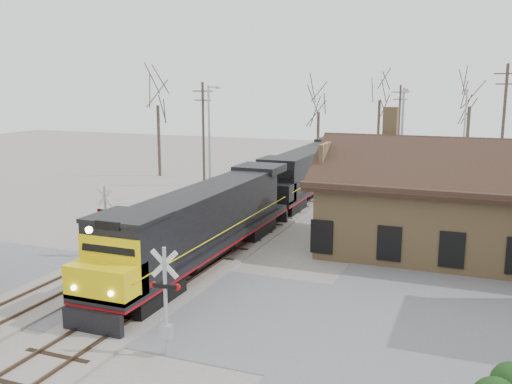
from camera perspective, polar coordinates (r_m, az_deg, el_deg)
ground at (r=25.75m, az=-10.42°, el=-10.40°), size 140.00×140.00×0.00m
road at (r=25.74m, az=-10.42°, el=-10.37°), size 60.00×9.00×0.03m
track_main at (r=38.66m, az=1.37°, el=-2.90°), size 3.40×90.00×0.24m
track_siding at (r=40.39m, az=-4.63°, el=-2.34°), size 3.40×90.00×0.24m
depot at (r=33.00m, az=19.44°, el=-1.76°), size 15.20×9.31×7.90m
locomotive_lead at (r=28.96m, az=-5.69°, el=-3.37°), size 2.78×18.61×4.13m
locomotive_trailing at (r=46.23m, az=5.05°, el=1.99°), size 2.78×18.61×3.91m
crossbuck_near at (r=19.98m, az=-9.02°, el=-11.11°), size 1.11×0.29×3.87m
crossbuck_far at (r=31.64m, az=-14.76°, el=-3.08°), size 1.11×0.29×3.88m
streetlight_a at (r=43.85m, az=-4.62°, el=5.34°), size 0.25×2.04×9.07m
streetlight_b at (r=41.36m, az=14.36°, el=4.61°), size 0.25×2.04×8.94m
streetlight_c at (r=56.40m, az=20.11°, el=5.76°), size 0.25×2.04×8.71m
utility_pole_a at (r=51.90m, az=-5.29°, el=5.98°), size 2.00×0.24×9.34m
utility_pole_b at (r=67.56m, az=14.11°, el=6.69°), size 2.00×0.24×9.04m
utility_pole_c at (r=49.81m, az=23.45°, el=5.78°), size 2.00×0.24×10.77m
tree_a at (r=57.97m, az=-9.83°, el=9.68°), size 4.72×4.72×11.55m
tree_b at (r=61.33m, az=6.29°, el=8.91°), size 4.15×4.15×10.18m
tree_c at (r=66.47m, az=12.30°, el=10.02°), size 4.91×4.91×12.03m
tree_d at (r=59.69m, az=20.65°, el=9.12°), size 4.68×4.68×11.46m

